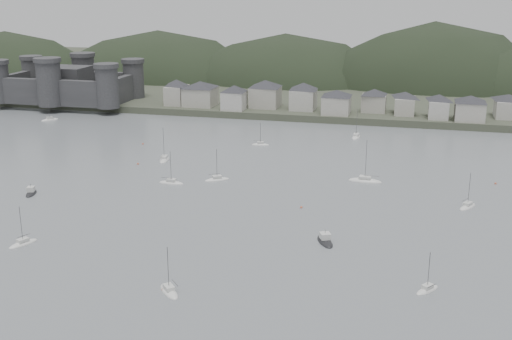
# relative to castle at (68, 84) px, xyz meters

# --- Properties ---
(ground) EXTENTS (900.00, 900.00, 0.00)m
(ground) POSITION_rel_castle_xyz_m (120.00, -179.80, -10.96)
(ground) COLOR slate
(ground) RESTS_ON ground
(far_shore_land) EXTENTS (900.00, 250.00, 3.00)m
(far_shore_land) POSITION_rel_castle_xyz_m (120.00, 115.20, -9.46)
(far_shore_land) COLOR #383D2D
(far_shore_land) RESTS_ON ground
(forested_ridge) EXTENTS (851.55, 103.94, 102.57)m
(forested_ridge) POSITION_rel_castle_xyz_m (124.83, 89.60, -22.25)
(forested_ridge) COLOR black
(forested_ridge) RESTS_ON ground
(castle) EXTENTS (66.00, 43.00, 20.00)m
(castle) POSITION_rel_castle_xyz_m (0.00, 0.00, 0.00)
(castle) COLOR #333335
(castle) RESTS_ON far_shore_land
(waterfront_town) EXTENTS (451.48, 28.46, 12.92)m
(waterfront_town) POSITION_rel_castle_xyz_m (170.59, 3.54, -2.30)
(waterfront_town) COLOR #A3A295
(waterfront_town) RESTS_ON far_shore_land
(moored_fleet) EXTENTS (256.54, 175.34, 13.75)m
(moored_fleet) POSITION_rel_castle_xyz_m (104.19, -108.54, -10.79)
(moored_fleet) COLOR white
(moored_fleet) RESTS_ON ground
(motor_launch_near) EXTENTS (5.99, 8.40, 3.90)m
(motor_launch_near) POSITION_rel_castle_xyz_m (144.90, -138.47, -10.67)
(motor_launch_near) COLOR black
(motor_launch_near) RESTS_ON ground
(motor_launch_far) EXTENTS (4.50, 7.33, 3.67)m
(motor_launch_far) POSITION_rel_castle_xyz_m (59.12, -123.91, -10.66)
(motor_launch_far) COLOR black
(motor_launch_far) RESTS_ON ground
(mooring_buoys) EXTENTS (169.12, 108.56, 0.70)m
(mooring_buoys) POSITION_rel_castle_xyz_m (115.47, -115.49, -10.81)
(mooring_buoys) COLOR #CA6143
(mooring_buoys) RESTS_ON ground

